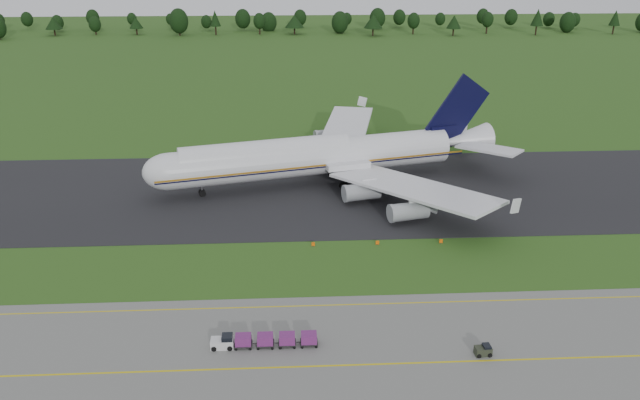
{
  "coord_description": "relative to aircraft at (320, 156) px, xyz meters",
  "views": [
    {
      "loc": [
        -3.74,
        -76.98,
        43.08
      ],
      "look_at": [
        0.26,
        2.0,
        9.4
      ],
      "focal_mm": 35.0,
      "sensor_mm": 36.0,
      "label": 1
    }
  ],
  "objects": [
    {
      "name": "ground",
      "position": [
        -1.78,
        -32.29,
        -5.43
      ],
      "size": [
        600.0,
        600.0,
        0.0
      ],
      "primitive_type": "plane",
      "color": "#264B16",
      "rests_on": "ground"
    },
    {
      "name": "taxiway",
      "position": [
        -1.78,
        -4.29,
        -5.39
      ],
      "size": [
        300.0,
        40.0,
        0.08
      ],
      "primitive_type": "cube",
      "color": "black",
      "rests_on": "ground"
    },
    {
      "name": "apron_markings",
      "position": [
        -1.78,
        -59.27,
        -5.37
      ],
      "size": [
        300.0,
        30.2,
        0.01
      ],
      "color": "gold",
      "rests_on": "apron"
    },
    {
      "name": "tree_line",
      "position": [
        1.56,
        189.47,
        0.6
      ],
      "size": [
        528.55,
        20.95,
        11.94
      ],
      "color": "black",
      "rests_on": "ground"
    },
    {
      "name": "aircraft",
      "position": [
        0.0,
        0.0,
        0.0
      ],
      "size": [
        67.84,
        64.17,
        19.03
      ],
      "color": "silver",
      "rests_on": "ground"
    },
    {
      "name": "baggage_train",
      "position": [
        -9.03,
        -50.38,
        -4.59
      ],
      "size": [
        12.09,
        1.55,
        1.49
      ],
      "color": "silver",
      "rests_on": "apron"
    },
    {
      "name": "utility_cart",
      "position": [
        15.46,
        -53.19,
        -4.89
      ],
      "size": [
        1.88,
        1.26,
        0.99
      ],
      "color": "#272D1F",
      "rests_on": "apron"
    },
    {
      "name": "edge_markers",
      "position": [
        7.4,
        -25.8,
        -5.16
      ],
      "size": [
        19.92,
        0.3,
        0.6
      ],
      "color": "#F55C07",
      "rests_on": "ground"
    }
  ]
}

